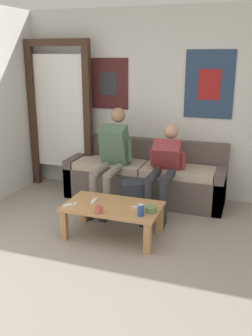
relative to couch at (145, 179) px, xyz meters
The scene contains 14 objects.
ground_plane 2.29m from the couch, 88.40° to the right, with size 18.00×18.00×0.00m, color gray.
wall_back 1.04m from the couch, 79.25° to the left, with size 10.00×0.07×2.55m.
door_frame 1.63m from the couch, behind, with size 1.00×0.10×2.15m.
couch is the anchor object (origin of this frame).
coffee_table 1.21m from the couch, 90.57° to the right, with size 1.05×0.60×0.37m.
person_seated_adult 0.63m from the couch, 137.20° to the right, with size 0.47×0.95×1.27m.
person_seated_teen 0.57m from the couch, 42.93° to the right, with size 0.47×0.99×1.08m.
backpack 0.65m from the couch, 86.49° to the right, with size 0.36×0.34×0.45m.
ceramic_bowl 1.32m from the couch, 71.24° to the right, with size 0.14×0.14×0.07m.
pillar_candle 1.45m from the couch, 92.93° to the right, with size 0.08×0.08×0.09m.
drink_can_blue 1.43m from the couch, 75.39° to the right, with size 0.07×0.07×0.12m.
game_controller_near_left 1.20m from the couch, 101.82° to the right, with size 0.04×0.15×0.03m.
game_controller_near_right 1.45m from the couch, 107.66° to the right, with size 0.12×0.13×0.03m.
game_controller_far_center 1.22m from the couch, 76.80° to the right, with size 0.13×0.11×0.03m.
Camera 1 is at (1.31, -2.46, 1.94)m, focal length 40.00 mm.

